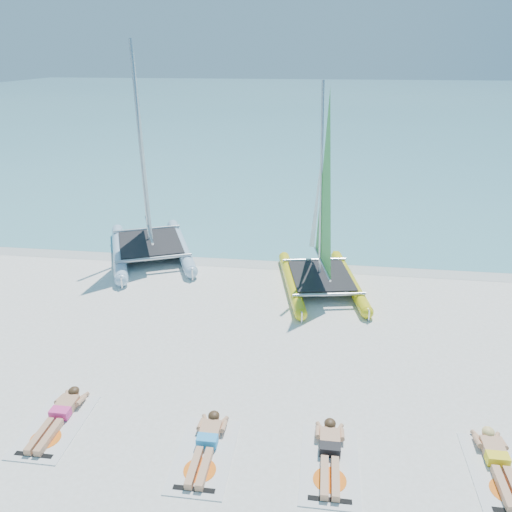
{
  "coord_description": "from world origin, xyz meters",
  "views": [
    {
      "loc": [
        1.97,
        -9.96,
        6.61
      ],
      "look_at": [
        0.47,
        1.2,
        1.95
      ],
      "focal_mm": 35.0,
      "sensor_mm": 36.0,
      "label": 1
    }
  ],
  "objects_px": {
    "sunbather_c": "(330,451)",
    "sunbather_a": "(59,415)",
    "catamaran_yellow": "(321,222)",
    "towel_d": "(500,474)",
    "towel_b": "(204,455)",
    "towel_c": "(330,464)",
    "towel_a": "(55,426)",
    "sunbather_b": "(207,443)",
    "catamaran_blue": "(146,194)",
    "sunbather_d": "(498,461)"
  },
  "relations": [
    {
      "from": "sunbather_c",
      "to": "sunbather_a",
      "type": "bearing_deg",
      "value": 177.04
    },
    {
      "from": "catamaran_yellow",
      "to": "towel_d",
      "type": "xyz_separation_m",
      "value": [
        3.19,
        -7.3,
        -1.9
      ]
    },
    {
      "from": "sunbather_c",
      "to": "towel_d",
      "type": "height_order",
      "value": "sunbather_c"
    },
    {
      "from": "towel_b",
      "to": "towel_c",
      "type": "xyz_separation_m",
      "value": [
        2.19,
        0.08,
        0.0
      ]
    },
    {
      "from": "catamaran_yellow",
      "to": "towel_a",
      "type": "bearing_deg",
      "value": -134.9
    },
    {
      "from": "towel_d",
      "to": "sunbather_c",
      "type": "bearing_deg",
      "value": 179.37
    },
    {
      "from": "sunbather_b",
      "to": "sunbather_c",
      "type": "xyz_separation_m",
      "value": [
        2.19,
        0.08,
        0.0
      ]
    },
    {
      "from": "catamaran_yellow",
      "to": "towel_b",
      "type": "height_order",
      "value": "catamaran_yellow"
    },
    {
      "from": "catamaran_yellow",
      "to": "towel_a",
      "type": "xyz_separation_m",
      "value": [
        -4.82,
        -7.2,
        -1.9
      ]
    },
    {
      "from": "catamaran_blue",
      "to": "sunbather_c",
      "type": "bearing_deg",
      "value": -78.03
    },
    {
      "from": "catamaran_blue",
      "to": "towel_b",
      "type": "xyz_separation_m",
      "value": [
        4.03,
        -9.02,
        -2.14
      ]
    },
    {
      "from": "towel_b",
      "to": "sunbather_c",
      "type": "distance_m",
      "value": 2.21
    },
    {
      "from": "catamaran_blue",
      "to": "towel_c",
      "type": "height_order",
      "value": "catamaran_blue"
    },
    {
      "from": "catamaran_yellow",
      "to": "sunbather_a",
      "type": "xyz_separation_m",
      "value": [
        -4.82,
        -7.0,
        -1.79
      ]
    },
    {
      "from": "sunbather_b",
      "to": "towel_c",
      "type": "relative_size",
      "value": 0.93
    },
    {
      "from": "sunbather_c",
      "to": "towel_d",
      "type": "xyz_separation_m",
      "value": [
        2.85,
        -0.03,
        -0.11
      ]
    },
    {
      "from": "towel_c",
      "to": "towel_d",
      "type": "xyz_separation_m",
      "value": [
        2.85,
        0.16,
        0.0
      ]
    },
    {
      "from": "catamaran_yellow",
      "to": "catamaran_blue",
      "type": "bearing_deg",
      "value": 154.86
    },
    {
      "from": "sunbather_d",
      "to": "sunbather_b",
      "type": "bearing_deg",
      "value": -177.25
    },
    {
      "from": "catamaran_yellow",
      "to": "towel_b",
      "type": "bearing_deg",
      "value": -114.79
    },
    {
      "from": "towel_c",
      "to": "sunbather_c",
      "type": "relative_size",
      "value": 1.07
    },
    {
      "from": "sunbather_d",
      "to": "catamaran_blue",
      "type": "bearing_deg",
      "value": 136.56
    },
    {
      "from": "towel_a",
      "to": "towel_c",
      "type": "relative_size",
      "value": 1.0
    },
    {
      "from": "towel_a",
      "to": "sunbather_b",
      "type": "xyz_separation_m",
      "value": [
        2.98,
        -0.16,
        0.11
      ]
    },
    {
      "from": "catamaran_blue",
      "to": "catamaran_yellow",
      "type": "height_order",
      "value": "catamaran_blue"
    },
    {
      "from": "towel_a",
      "to": "towel_b",
      "type": "xyz_separation_m",
      "value": [
        2.98,
        -0.35,
        0.0
      ]
    },
    {
      "from": "sunbather_c",
      "to": "sunbather_d",
      "type": "relative_size",
      "value": 1.0
    },
    {
      "from": "sunbather_d",
      "to": "catamaran_yellow",
      "type": "bearing_deg",
      "value": 114.17
    },
    {
      "from": "towel_b",
      "to": "sunbather_b",
      "type": "bearing_deg",
      "value": 90.0
    },
    {
      "from": "sunbather_a",
      "to": "sunbather_c",
      "type": "bearing_deg",
      "value": -2.96
    },
    {
      "from": "catamaran_blue",
      "to": "catamaran_yellow",
      "type": "relative_size",
      "value": 1.19
    },
    {
      "from": "towel_a",
      "to": "sunbather_d",
      "type": "height_order",
      "value": "sunbather_d"
    },
    {
      "from": "towel_d",
      "to": "sunbather_d",
      "type": "relative_size",
      "value": 1.07
    },
    {
      "from": "sunbather_d",
      "to": "towel_d",
      "type": "bearing_deg",
      "value": -90.0
    },
    {
      "from": "catamaran_blue",
      "to": "sunbather_d",
      "type": "relative_size",
      "value": 4.18
    },
    {
      "from": "towel_c",
      "to": "towel_d",
      "type": "bearing_deg",
      "value": 3.23
    },
    {
      "from": "sunbather_a",
      "to": "sunbather_b",
      "type": "height_order",
      "value": "same"
    },
    {
      "from": "towel_a",
      "to": "towel_b",
      "type": "relative_size",
      "value": 1.0
    },
    {
      "from": "sunbather_a",
      "to": "sunbather_d",
      "type": "xyz_separation_m",
      "value": [
        8.02,
        -0.11,
        0.0
      ]
    },
    {
      "from": "sunbather_a",
      "to": "sunbather_c",
      "type": "xyz_separation_m",
      "value": [
        5.17,
        -0.27,
        0.0
      ]
    },
    {
      "from": "catamaran_blue",
      "to": "towel_a",
      "type": "height_order",
      "value": "catamaran_blue"
    },
    {
      "from": "catamaran_yellow",
      "to": "sunbather_c",
      "type": "relative_size",
      "value": 3.51
    },
    {
      "from": "sunbather_a",
      "to": "sunbather_d",
      "type": "bearing_deg",
      "value": -0.76
    },
    {
      "from": "towel_a",
      "to": "sunbather_a",
      "type": "xyz_separation_m",
      "value": [
        0.0,
        0.19,
        0.11
      ]
    },
    {
      "from": "sunbather_a",
      "to": "towel_c",
      "type": "relative_size",
      "value": 0.93
    },
    {
      "from": "towel_b",
      "to": "towel_d",
      "type": "xyz_separation_m",
      "value": [
        5.04,
        0.24,
        0.0
      ]
    },
    {
      "from": "sunbather_a",
      "to": "towel_b",
      "type": "xyz_separation_m",
      "value": [
        2.98,
        -0.54,
        -0.11
      ]
    },
    {
      "from": "sunbather_a",
      "to": "towel_b",
      "type": "relative_size",
      "value": 0.93
    },
    {
      "from": "sunbather_b",
      "to": "towel_b",
      "type": "bearing_deg",
      "value": -90.0
    },
    {
      "from": "towel_b",
      "to": "sunbather_b",
      "type": "relative_size",
      "value": 1.07
    }
  ]
}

